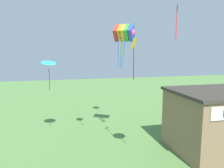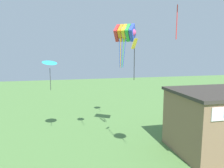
% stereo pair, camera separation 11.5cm
% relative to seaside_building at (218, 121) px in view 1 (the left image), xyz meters
% --- Properties ---
extents(seaside_building, '(7.47, 5.91, 5.08)m').
position_rel_seaside_building_xyz_m(seaside_building, '(0.00, 0.00, 0.00)').
color(seaside_building, '#84664C').
rests_on(seaside_building, ground_plane).
extents(kite_rainbow_parafoil, '(2.47, 2.35, 3.75)m').
position_rel_seaside_building_xyz_m(kite_rainbow_parafoil, '(-6.86, 3.95, 7.15)').
color(kite_rainbow_parafoil, '#E54C8C').
extents(kite_cyan_delta, '(1.77, 1.76, 2.77)m').
position_rel_seaside_building_xyz_m(kite_cyan_delta, '(-13.31, 5.64, 4.59)').
color(kite_cyan_delta, '#2DB2C6').
extents(kite_yellow_diamond, '(0.58, 0.59, 2.96)m').
position_rel_seaside_building_xyz_m(kite_yellow_diamond, '(-7.21, 0.38, 5.55)').
color(kite_yellow_diamond, yellow).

